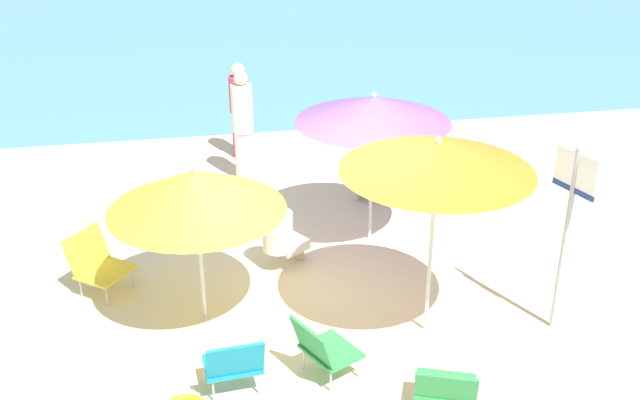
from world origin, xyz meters
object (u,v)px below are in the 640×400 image
object	(u,v)px
beach_chair_b	(97,262)
person_a	(378,170)
umbrella_orange	(437,157)
beach_chair_c	(234,363)
person_c	(239,110)
person_d	(281,232)
umbrella_purple	(373,110)
beach_chair_a	(322,347)
umbrella_yellow	(196,190)
warning_sign	(570,212)
person_b	(243,126)
beach_chair_d	(446,387)

from	to	relation	value
beach_chair_b	person_a	bearing A→B (deg)	63.37
umbrella_orange	beach_chair_c	world-z (taller)	umbrella_orange
person_c	person_d	size ratio (longest dim) A/B	1.65
umbrella_purple	beach_chair_a	bearing A→B (deg)	-112.66
umbrella_yellow	beach_chair_b	world-z (taller)	umbrella_yellow
umbrella_yellow	beach_chair_c	bearing A→B (deg)	-80.55
person_a	umbrella_yellow	bearing A→B (deg)	60.23
umbrella_yellow	warning_sign	world-z (taller)	warning_sign
person_d	beach_chair_b	bearing A→B (deg)	150.04
umbrella_yellow	beach_chair_c	size ratio (longest dim) A/B	2.76
umbrella_yellow	person_d	world-z (taller)	umbrella_yellow
umbrella_orange	warning_sign	xyz separation A→B (m)	(1.33, -0.18, -0.61)
beach_chair_b	warning_sign	bearing A→B (deg)	19.28
umbrella_purple	person_a	xyz separation A→B (m)	(0.38, 1.11, -1.27)
umbrella_yellow	person_c	distance (m)	4.56
beach_chair_c	person_a	bearing A→B (deg)	-36.02
umbrella_yellow	beach_chair_b	xyz separation A→B (m)	(-1.14, 0.76, -1.13)
umbrella_yellow	beach_chair_a	distance (m)	1.97
umbrella_orange	person_b	distance (m)	4.59
beach_chair_d	person_a	distance (m)	4.50
person_c	person_d	bearing A→B (deg)	18.09
person_a	warning_sign	xyz separation A→B (m)	(1.05, -3.34, 0.88)
umbrella_purple	beach_chair_b	world-z (taller)	umbrella_purple
beach_chair_a	beach_chair_c	size ratio (longest dim) A/B	1.07
beach_chair_a	person_c	distance (m)	5.68
umbrella_yellow	person_b	distance (m)	3.69
beach_chair_d	beach_chair_b	bearing A→B (deg)	69.90
beach_chair_c	person_c	xyz separation A→B (m)	(0.56, 5.75, 0.43)
person_b	person_c	distance (m)	0.89
umbrella_purple	person_a	distance (m)	1.73
person_a	person_b	distance (m)	2.09
person_b	beach_chair_c	bearing A→B (deg)	90.41
umbrella_orange	beach_chair_a	distance (m)	2.08
umbrella_orange	person_d	world-z (taller)	umbrella_orange
beach_chair_b	person_c	xyz separation A→B (m)	(1.92, 3.67, 0.42)
umbrella_purple	umbrella_yellow	bearing A→B (deg)	-146.83
beach_chair_c	person_d	size ratio (longest dim) A/B	0.70
beach_chair_c	person_b	distance (m)	4.92
beach_chair_d	person_b	size ratio (longest dim) A/B	0.41
beach_chair_b	beach_chair_d	size ratio (longest dim) A/B	1.16
umbrella_yellow	person_c	bearing A→B (deg)	80.06
person_b	person_c	xyz separation A→B (m)	(0.02, 0.88, -0.06)
umbrella_orange	warning_sign	size ratio (longest dim) A/B	1.07
beach_chair_d	person_d	size ratio (longest dim) A/B	0.73
person_d	warning_sign	xyz separation A→B (m)	(2.63, -1.71, 0.86)
beach_chair_a	warning_sign	xyz separation A→B (m)	(2.53, 0.40, 0.99)
umbrella_orange	beach_chair_a	bearing A→B (deg)	-154.32
beach_chair_a	warning_sign	size ratio (longest dim) A/B	0.35
umbrella_yellow	beach_chair_d	xyz separation A→B (m)	(2.01, -1.95, -1.16)
beach_chair_b	person_d	xyz separation A→B (m)	(2.09, 0.12, 0.11)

